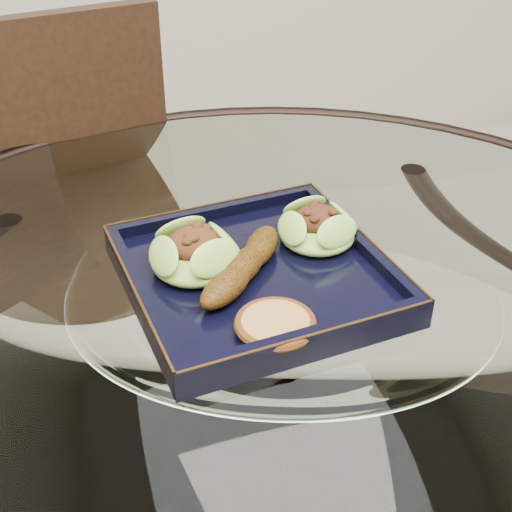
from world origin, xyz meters
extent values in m
cylinder|color=white|center=(0.00, 0.00, 0.76)|extent=(1.10, 1.10, 0.01)
torus|color=black|center=(0.00, 0.00, 0.76)|extent=(1.13, 1.13, 0.02)
cylinder|color=black|center=(0.28, 0.28, 0.38)|extent=(0.04, 0.04, 0.75)
cylinder|color=black|center=(-0.28, 0.28, 0.38)|extent=(0.04, 0.04, 0.75)
cube|color=black|center=(-0.19, 0.33, 0.46)|extent=(0.49, 0.49, 0.04)
cube|color=black|center=(-0.23, 0.51, 0.73)|extent=(0.39, 0.12, 0.45)
cylinder|color=black|center=(0.02, 0.19, 0.22)|extent=(0.03, 0.03, 0.44)
cylinder|color=black|center=(-0.06, 0.54, 0.22)|extent=(0.03, 0.03, 0.44)
cube|color=black|center=(-0.01, 0.06, 0.77)|extent=(0.31, 0.31, 0.02)
ellipsoid|color=#5E8F29|center=(-0.08, 0.08, 0.80)|extent=(0.10, 0.10, 0.03)
ellipsoid|color=#67A530|center=(0.07, 0.10, 0.80)|extent=(0.10, 0.10, 0.03)
ellipsoid|color=#583509|center=(-0.03, 0.05, 0.80)|extent=(0.12, 0.14, 0.03)
cylinder|color=#C38E41|center=(-0.02, -0.05, 0.79)|extent=(0.08, 0.08, 0.01)
camera|label=1|loc=(-0.17, -0.56, 1.22)|focal=50.00mm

